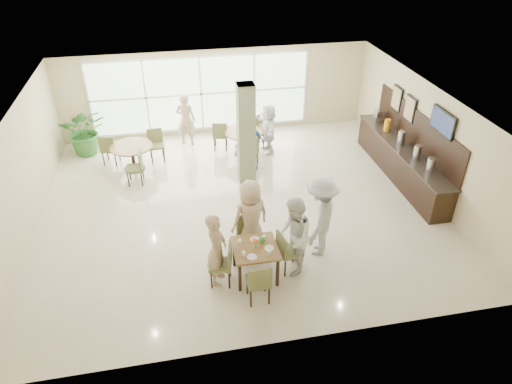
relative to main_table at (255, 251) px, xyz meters
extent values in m
plane|color=beige|center=(0.11, 2.71, -0.65)|extent=(10.00, 10.00, 0.00)
plane|color=white|center=(0.11, 2.71, 2.15)|extent=(10.00, 10.00, 0.00)
plane|color=beige|center=(0.11, 7.21, 0.75)|extent=(10.00, 0.00, 10.00)
plane|color=beige|center=(0.11, -1.79, 0.75)|extent=(10.00, 0.00, 10.00)
plane|color=beige|center=(-4.89, 2.71, 0.75)|extent=(0.00, 9.00, 9.00)
plane|color=beige|center=(5.11, 2.71, 0.75)|extent=(0.00, 9.00, 9.00)
plane|color=silver|center=(-0.39, 7.18, 0.75)|extent=(7.00, 0.00, 7.00)
cube|color=#767D57|center=(0.51, 3.91, 0.75)|extent=(0.45, 0.45, 2.80)
cube|color=brown|center=(0.00, 0.00, 0.07)|extent=(0.91, 0.91, 0.05)
cube|color=black|center=(-0.38, -0.38, -0.30)|extent=(0.06, 0.06, 0.70)
cube|color=black|center=(0.38, -0.38, -0.30)|extent=(0.06, 0.06, 0.70)
cube|color=black|center=(-0.38, 0.38, -0.30)|extent=(0.06, 0.06, 0.70)
cube|color=black|center=(0.38, 0.38, -0.30)|extent=(0.06, 0.06, 0.70)
cylinder|color=brown|center=(-2.63, 5.14, 0.08)|extent=(1.20, 1.20, 0.04)
cylinder|color=black|center=(-2.63, 5.14, -0.30)|extent=(0.10, 0.10, 0.71)
cylinder|color=black|center=(-2.63, 5.14, -0.64)|extent=(0.60, 0.60, 0.03)
cylinder|color=brown|center=(0.70, 5.46, 0.08)|extent=(1.16, 1.16, 0.04)
cylinder|color=black|center=(0.70, 5.46, -0.30)|extent=(0.10, 0.10, 0.71)
cylinder|color=black|center=(0.70, 5.46, -0.64)|extent=(0.60, 0.60, 0.03)
cylinder|color=white|center=(-0.29, 0.17, 0.15)|extent=(0.08, 0.08, 0.10)
cylinder|color=white|center=(-0.27, -0.21, 0.15)|extent=(0.08, 0.08, 0.10)
cylinder|color=white|center=(0.23, -0.27, 0.15)|extent=(0.08, 0.08, 0.10)
cylinder|color=white|center=(0.23, 0.21, 0.15)|extent=(0.08, 0.08, 0.10)
cylinder|color=white|center=(-0.12, -0.29, 0.11)|extent=(0.20, 0.20, 0.01)
cylinder|color=white|center=(0.04, 0.25, 0.11)|extent=(0.20, 0.20, 0.01)
cylinder|color=white|center=(0.27, -0.09, 0.11)|extent=(0.20, 0.20, 0.01)
cylinder|color=#99B27F|center=(0.00, 0.00, 0.16)|extent=(0.07, 0.07, 0.12)
sphere|color=orange|center=(0.03, 0.00, 0.27)|extent=(0.07, 0.07, 0.07)
sphere|color=orange|center=(-0.02, 0.03, 0.27)|extent=(0.07, 0.07, 0.07)
sphere|color=orange|center=(-0.01, -0.03, 0.27)|extent=(0.07, 0.07, 0.07)
cube|color=green|center=(0.15, 0.10, 0.17)|extent=(0.10, 0.05, 0.15)
cube|color=black|center=(4.79, 3.21, -0.20)|extent=(0.60, 4.60, 0.90)
cube|color=black|center=(4.79, 3.21, 0.27)|extent=(0.64, 4.70, 0.04)
cube|color=black|center=(5.08, 3.21, 0.80)|extent=(0.04, 4.60, 1.00)
cylinder|color=silver|center=(4.79, 1.81, 0.49)|extent=(0.20, 0.20, 0.40)
cylinder|color=silver|center=(4.79, 2.51, 0.49)|extent=(0.20, 0.20, 0.40)
cylinder|color=silver|center=(4.79, 3.41, 0.49)|extent=(0.20, 0.20, 0.40)
cylinder|color=orange|center=(4.79, 4.31, 0.47)|extent=(0.18, 0.18, 0.36)
cube|color=silver|center=(4.79, 5.01, 0.47)|extent=(0.18, 0.30, 0.36)
cube|color=black|center=(5.05, 2.11, 1.50)|extent=(0.06, 1.00, 0.58)
cube|color=#7F99CC|center=(5.03, 2.11, 1.50)|extent=(0.01, 0.92, 0.50)
cube|color=black|center=(5.06, 3.71, 1.20)|extent=(0.04, 0.55, 0.70)
cube|color=olive|center=(5.04, 3.71, 1.20)|extent=(0.01, 0.47, 0.62)
cube|color=black|center=(5.06, 4.51, 1.20)|extent=(0.04, 0.55, 0.70)
cube|color=olive|center=(5.04, 4.51, 1.20)|extent=(0.01, 0.47, 0.62)
imported|color=#316F2C|center=(-4.04, 6.45, 0.10)|extent=(1.47, 1.47, 1.51)
imported|color=tan|center=(-0.78, 0.00, 0.17)|extent=(0.55, 0.69, 1.65)
imported|color=tan|center=(0.06, 0.85, 0.24)|extent=(0.98, 0.73, 1.78)
imported|color=white|center=(0.80, 0.02, 0.24)|extent=(0.81, 0.97, 1.78)
imported|color=#B9B9BB|center=(1.54, 0.51, 0.30)|extent=(1.25, 1.42, 1.91)
imported|color=#4174C5|center=(0.71, 4.49, 0.13)|extent=(1.04, 0.80, 1.57)
imported|color=white|center=(1.47, 5.46, 0.13)|extent=(0.68, 1.47, 1.56)
imported|color=tan|center=(-0.97, 6.49, 0.19)|extent=(0.72, 0.58, 1.69)
camera|label=1|loc=(-1.36, -7.04, 6.03)|focal=32.00mm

